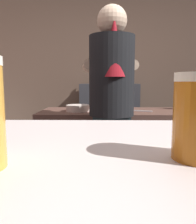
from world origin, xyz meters
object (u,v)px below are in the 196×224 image
object	(u,v)px
chefs_knife	(139,111)
bottle_olive_oil	(130,78)
mixing_bowl	(78,108)
bottle_hot_sauce	(97,77)
knife_block	(191,99)
bartender	(112,106)

from	to	relation	value
chefs_knife	bottle_olive_oil	world-z (taller)	bottle_olive_oil
mixing_bowl	bottle_hot_sauce	world-z (taller)	bottle_hot_sauce
knife_block	chefs_knife	xyz separation A→B (m)	(-0.54, -0.16, -0.10)
chefs_knife	bottle_olive_oil	distance (m)	1.26
knife_block	bottle_olive_oil	xyz separation A→B (m)	(-0.48, 1.06, 0.22)
bartender	chefs_knife	size ratio (longest dim) A/B	7.30
bartender	bottle_olive_oil	world-z (taller)	bartender
bartender	bottle_hot_sauce	xyz separation A→B (m)	(-0.15, 1.69, 0.25)
bartender	knife_block	size ratio (longest dim) A/B	6.14
bottle_hot_sauce	bottle_olive_oil	world-z (taller)	bottle_hot_sauce
knife_block	bottle_olive_oil	size ratio (longest dim) A/B	1.32
knife_block	mixing_bowl	bearing A→B (deg)	-171.60
bartender	mixing_bowl	world-z (taller)	bartender
bartender	chefs_knife	bearing A→B (deg)	-40.99
chefs_knife	bottle_hot_sauce	world-z (taller)	bottle_hot_sauce
bartender	bottle_olive_oil	xyz separation A→B (m)	(0.34, 1.62, 0.24)
bottle_hot_sauce	bottle_olive_oil	distance (m)	0.49
chefs_knife	bottle_olive_oil	size ratio (longest dim) A/B	1.11
chefs_knife	bottle_olive_oil	bearing A→B (deg)	104.38
knife_block	chefs_knife	size ratio (longest dim) A/B	1.19
mixing_bowl	bottle_hot_sauce	distance (m)	1.34
knife_block	bartender	bearing A→B (deg)	-145.45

